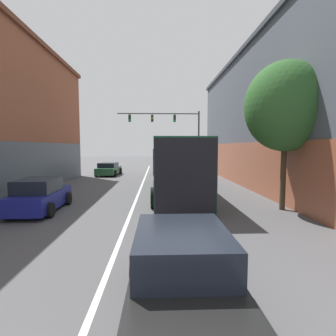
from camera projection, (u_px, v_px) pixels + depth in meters
The scene contains 8 objects.
lane_center_line at pixel (139, 192), 16.72m from camera, with size 0.14×46.68×0.01m.
building_right_storefront at pixel (312, 114), 18.34m from camera, with size 9.51×29.90×10.20m.
bus at pixel (175, 164), 16.21m from camera, with size 2.86×12.39×3.33m.
hatchback_foreground at pixel (183, 279), 4.39m from camera, with size 2.01×4.06×1.50m.
parked_car_left_near at pixel (40, 196), 11.85m from camera, with size 2.07×4.01×1.49m.
parked_car_left_mid at pixel (109, 169), 26.79m from camera, with size 2.28×4.27×1.30m.
traffic_signal_gantry at pixel (172, 127), 29.69m from camera, with size 9.31×0.36×6.94m.
street_tree_near at pixel (286, 107), 11.81m from camera, with size 3.68×3.32×6.76m.
Camera 1 is at (1.17, 0.74, 2.93)m, focal length 28.00 mm.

